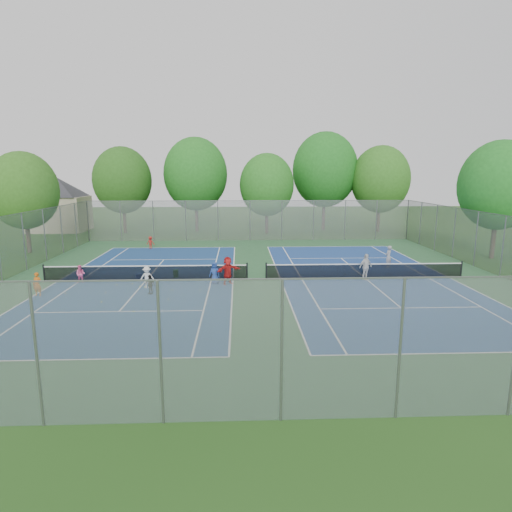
% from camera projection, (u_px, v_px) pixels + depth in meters
% --- Properties ---
extents(ground, '(120.00, 120.00, 0.00)m').
position_uv_depth(ground, '(257.00, 279.00, 27.45)').
color(ground, '#224A17').
rests_on(ground, ground).
extents(court_pad, '(32.00, 32.00, 0.01)m').
position_uv_depth(court_pad, '(257.00, 279.00, 27.44)').
color(court_pad, '#2A5832').
rests_on(court_pad, ground).
extents(court_left, '(10.97, 23.77, 0.01)m').
position_uv_depth(court_left, '(147.00, 280.00, 27.17)').
color(court_left, navy).
rests_on(court_left, court_pad).
extents(court_right, '(10.97, 23.77, 0.01)m').
position_uv_depth(court_right, '(364.00, 278.00, 27.72)').
color(court_right, navy).
rests_on(court_right, court_pad).
extents(net_left, '(12.87, 0.10, 0.91)m').
position_uv_depth(net_left, '(146.00, 273.00, 27.08)').
color(net_left, black).
rests_on(net_left, ground).
extents(net_right, '(12.87, 0.10, 0.91)m').
position_uv_depth(net_right, '(365.00, 271.00, 27.63)').
color(net_right, black).
rests_on(net_right, ground).
extents(fence_north, '(32.00, 0.10, 4.00)m').
position_uv_depth(fence_north, '(250.00, 221.00, 42.76)').
color(fence_north, gray).
rests_on(fence_north, ground).
extents(fence_south, '(32.00, 0.10, 4.00)m').
position_uv_depth(fence_south, '(282.00, 352.00, 11.37)').
color(fence_south, gray).
rests_on(fence_south, ground).
extents(fence_east, '(0.10, 32.00, 4.00)m').
position_uv_depth(fence_east, '(503.00, 246.00, 27.69)').
color(fence_east, gray).
rests_on(fence_east, ground).
extents(house, '(11.03, 11.03, 7.30)m').
position_uv_depth(house, '(58.00, 195.00, 49.32)').
color(house, '#B7A88C').
rests_on(house, ground).
extents(tree_nw, '(6.40, 6.40, 9.58)m').
position_uv_depth(tree_nw, '(122.00, 180.00, 47.35)').
color(tree_nw, '#443326').
rests_on(tree_nw, ground).
extents(tree_nl, '(7.20, 7.20, 10.69)m').
position_uv_depth(tree_nl, '(196.00, 174.00, 48.52)').
color(tree_nl, '#443326').
rests_on(tree_nl, ground).
extents(tree_nc, '(6.00, 6.00, 8.85)m').
position_uv_depth(tree_nc, '(267.00, 185.00, 47.09)').
color(tree_nc, '#443326').
rests_on(tree_nc, ground).
extents(tree_nr, '(7.60, 7.60, 11.42)m').
position_uv_depth(tree_nr, '(325.00, 170.00, 50.00)').
color(tree_nr, '#443326').
rests_on(tree_nr, ground).
extents(tree_ne, '(6.60, 6.60, 9.77)m').
position_uv_depth(tree_ne, '(381.00, 179.00, 48.47)').
color(tree_ne, '#443326').
rests_on(tree_ne, ground).
extents(tree_side_w, '(5.60, 5.60, 8.47)m').
position_uv_depth(tree_side_w, '(24.00, 191.00, 35.51)').
color(tree_side_w, '#443326').
rests_on(tree_side_w, ground).
extents(tree_side_e, '(6.00, 6.00, 9.20)m').
position_uv_depth(tree_side_e, '(499.00, 185.00, 32.98)').
color(tree_side_e, '#443326').
rests_on(tree_side_e, ground).
extents(ball_crate, '(0.34, 0.34, 0.27)m').
position_uv_depth(ball_crate, '(139.00, 276.00, 27.63)').
color(ball_crate, blue).
rests_on(ball_crate, ground).
extents(ball_hopper, '(0.31, 0.31, 0.52)m').
position_uv_depth(ball_hopper, '(176.00, 274.00, 27.73)').
color(ball_hopper, green).
rests_on(ball_hopper, ground).
extents(student_a, '(0.52, 0.37, 1.33)m').
position_uv_depth(student_a, '(37.00, 284.00, 23.49)').
color(student_a, '#CA5D13').
rests_on(student_a, ground).
extents(student_b, '(0.55, 0.44, 1.12)m').
position_uv_depth(student_b, '(80.00, 274.00, 26.32)').
color(student_b, pink).
rests_on(student_b, ground).
extents(student_c, '(0.94, 0.67, 1.31)m').
position_uv_depth(student_c, '(147.00, 277.00, 25.09)').
color(student_c, silver).
rests_on(student_c, ground).
extents(student_d, '(0.70, 0.57, 1.12)m').
position_uv_depth(student_d, '(150.00, 284.00, 23.87)').
color(student_d, black).
rests_on(student_d, ground).
extents(student_e, '(0.77, 0.64, 1.36)m').
position_uv_depth(student_e, '(215.00, 273.00, 26.06)').
color(student_e, navy).
rests_on(student_e, ground).
extents(student_f, '(1.62, 1.26, 1.71)m').
position_uv_depth(student_f, '(228.00, 271.00, 25.95)').
color(student_f, red).
rests_on(student_f, ground).
extents(child_far_baseline, '(0.78, 0.52, 1.12)m').
position_uv_depth(child_far_baseline, '(151.00, 243.00, 38.24)').
color(child_far_baseline, '#A71C17').
rests_on(child_far_baseline, ground).
extents(instructor, '(0.70, 0.69, 1.62)m').
position_uv_depth(instructor, '(388.00, 257.00, 30.42)').
color(instructor, gray).
rests_on(instructor, ground).
extents(teen_court_b, '(1.06, 0.81, 1.68)m').
position_uv_depth(teen_court_b, '(366.00, 267.00, 27.06)').
color(teen_court_b, silver).
rests_on(teen_court_b, ground).
extents(tennis_ball_0, '(0.07, 0.07, 0.07)m').
position_uv_depth(tennis_ball_0, '(145.00, 287.00, 25.28)').
color(tennis_ball_0, '#CFDA32').
rests_on(tennis_ball_0, ground).
extents(tennis_ball_1, '(0.07, 0.07, 0.07)m').
position_uv_depth(tennis_ball_1, '(140.00, 287.00, 25.39)').
color(tennis_ball_1, '#BCD531').
rests_on(tennis_ball_1, ground).
extents(tennis_ball_2, '(0.07, 0.07, 0.07)m').
position_uv_depth(tennis_ball_2, '(133.00, 312.00, 20.81)').
color(tennis_ball_2, '#E1EF37').
rests_on(tennis_ball_2, ground).
extents(tennis_ball_3, '(0.07, 0.07, 0.07)m').
position_uv_depth(tennis_ball_3, '(106.00, 293.00, 24.10)').
color(tennis_ball_3, gold).
rests_on(tennis_ball_3, ground).
extents(tennis_ball_4, '(0.07, 0.07, 0.07)m').
position_uv_depth(tennis_ball_4, '(168.00, 300.00, 22.80)').
color(tennis_ball_4, gold).
rests_on(tennis_ball_4, ground).
extents(tennis_ball_5, '(0.07, 0.07, 0.07)m').
position_uv_depth(tennis_ball_5, '(102.00, 302.00, 22.33)').
color(tennis_ball_5, '#C4DB33').
rests_on(tennis_ball_5, ground).
extents(tennis_ball_6, '(0.07, 0.07, 0.07)m').
position_uv_depth(tennis_ball_6, '(159.00, 291.00, 24.41)').
color(tennis_ball_6, '#D5F438').
rests_on(tennis_ball_6, ground).
extents(tennis_ball_7, '(0.07, 0.07, 0.07)m').
position_uv_depth(tennis_ball_7, '(172.00, 290.00, 24.66)').
color(tennis_ball_7, '#A8C92E').
rests_on(tennis_ball_7, ground).
extents(tennis_ball_8, '(0.07, 0.07, 0.07)m').
position_uv_depth(tennis_ball_8, '(66.00, 294.00, 23.90)').
color(tennis_ball_8, yellow).
rests_on(tennis_ball_8, ground).
extents(tennis_ball_9, '(0.07, 0.07, 0.07)m').
position_uv_depth(tennis_ball_9, '(117.00, 285.00, 25.75)').
color(tennis_ball_9, '#B7DB32').
rests_on(tennis_ball_9, ground).
extents(tennis_ball_10, '(0.07, 0.07, 0.07)m').
position_uv_depth(tennis_ball_10, '(132.00, 284.00, 26.03)').
color(tennis_ball_10, '#D1E936').
rests_on(tennis_ball_10, ground).
extents(tennis_ball_11, '(0.07, 0.07, 0.07)m').
position_uv_depth(tennis_ball_11, '(200.00, 290.00, 24.66)').
color(tennis_ball_11, '#B1D531').
rests_on(tennis_ball_11, ground).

